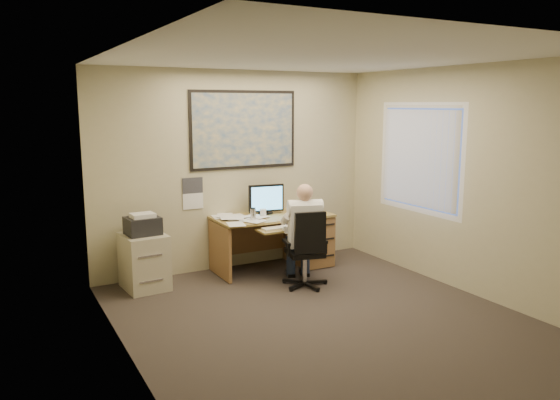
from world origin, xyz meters
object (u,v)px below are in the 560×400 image
desk (292,234)px  person (304,235)px  office_chair (307,264)px  filing_cabinet (144,256)px

desk → person: size_ratio=1.25×
office_chair → person: size_ratio=0.76×
desk → filing_cabinet: (-2.09, 0.00, -0.04)m
desk → person: 0.91m
desk → person: bearing=-110.4°
filing_cabinet → person: person is taller
office_chair → person: (-0.01, 0.07, 0.36)m
desk → filing_cabinet: bearing=180.0°
filing_cabinet → office_chair: 2.01m
desk → office_chair: (-0.30, -0.90, -0.16)m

